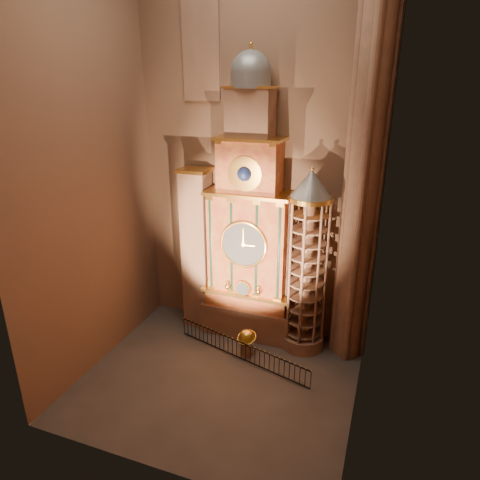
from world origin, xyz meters
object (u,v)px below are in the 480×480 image
at_px(celestial_globe, 247,340).
at_px(iron_railing, 241,351).
at_px(astronomical_clock, 249,233).
at_px(portrait_tower, 197,250).
at_px(stair_turret, 307,265).

distance_m(celestial_globe, iron_railing, 0.70).
xyz_separation_m(astronomical_clock, portrait_tower, (-3.40, 0.02, -1.53)).
bearing_deg(celestial_globe, iron_railing, -101.79).
bearing_deg(portrait_tower, celestial_globe, -29.70).
relative_size(astronomical_clock, portrait_tower, 1.64).
relative_size(portrait_tower, stair_turret, 0.94).
distance_m(astronomical_clock, celestial_globe, 6.20).
bearing_deg(astronomical_clock, stair_turret, -4.30).
bearing_deg(portrait_tower, astronomical_clock, -0.29).
bearing_deg(astronomical_clock, celestial_globe, -73.68).
relative_size(stair_turret, celestial_globe, 6.70).
bearing_deg(portrait_tower, stair_turret, -2.33).
xyz_separation_m(portrait_tower, iron_railing, (3.95, -2.91, -4.54)).
xyz_separation_m(celestial_globe, iron_railing, (-0.12, -0.59, -0.36)).
bearing_deg(celestial_globe, portrait_tower, 150.30).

